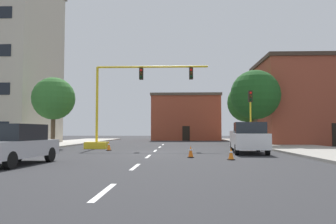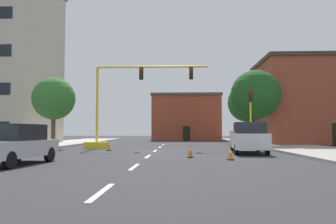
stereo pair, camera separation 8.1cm
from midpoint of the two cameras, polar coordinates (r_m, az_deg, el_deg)
The scene contains 21 objects.
ground_plane at distance 21.99m, azimuth -2.60°, elevation -7.05°, with size 160.00×160.00×0.00m, color #2D2D30.
sidewalk_left at distance 32.75m, azimuth -21.99°, elevation -5.46°, with size 6.00×56.00×0.14m, color #B2ADA3.
sidewalk_right at distance 31.43m, azimuth 20.28°, elevation -5.59°, with size 6.00×56.00×0.14m, color #9E998E.
lane_stripe_seg_0 at distance 8.20m, azimuth -11.07°, elevation -13.32°, with size 0.16×2.40×0.01m, color silver.
lane_stripe_seg_1 at distance 13.57m, azimuth -5.66°, elevation -9.36°, with size 0.16×2.40×0.01m, color silver.
lane_stripe_seg_2 at distance 19.01m, azimuth -3.37°, elevation -7.63°, with size 0.16×2.40×0.01m, color silver.
lane_stripe_seg_3 at distance 24.48m, azimuth -2.11°, elevation -6.66°, with size 0.16×2.40×0.01m, color silver.
lane_stripe_seg_4 at distance 29.95m, azimuth -1.31°, elevation -6.05°, with size 0.16×2.40×0.01m, color silver.
lane_stripe_seg_5 at distance 35.44m, azimuth -0.76°, elevation -5.62°, with size 0.16×2.40×0.01m, color silver.
building_brick_center at distance 54.40m, azimuth 3.16°, elevation -0.98°, with size 10.88×9.49×7.25m.
building_row_right at distance 39.95m, azimuth 24.39°, elevation 1.54°, with size 12.77×9.42×9.19m.
traffic_signal_gantry at distance 27.64m, azimuth -9.35°, elevation -1.47°, with size 10.06×1.20×6.83m.
traffic_light_pole_right at distance 28.33m, azimuth 14.09°, elevation 1.03°, with size 0.32×0.47×4.80m.
tree_right_far at distance 41.29m, azimuth 13.53°, elevation 1.59°, with size 4.75×4.75×7.28m.
tree_right_mid at distance 32.77m, azimuth 14.90°, elevation 2.88°, with size 4.73×4.73×7.28m.
tree_left_near at distance 29.88m, azimuth -18.98°, elevation 2.17°, with size 3.61×3.61×6.02m.
pickup_truck_white at distance 22.23m, azimuth 13.71°, elevation -4.41°, with size 2.43×5.54×1.99m.
sedan_silver_near_left at distance 15.70m, azimuth -24.78°, elevation -5.01°, with size 2.31×4.67×1.74m.
traffic_cone_roadside_a at distance 18.19m, azimuth 3.98°, elevation -6.81°, with size 0.36×0.36×0.66m.
traffic_cone_roadside_b at distance 17.00m, azimuth 10.83°, elevation -7.08°, with size 0.36×0.36×0.62m.
traffic_cone_roadside_c at distance 24.98m, azimuth -10.05°, elevation -5.75°, with size 0.36×0.36×0.71m.
Camera 2 is at (1.88, -21.86, 1.44)m, focal length 35.44 mm.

